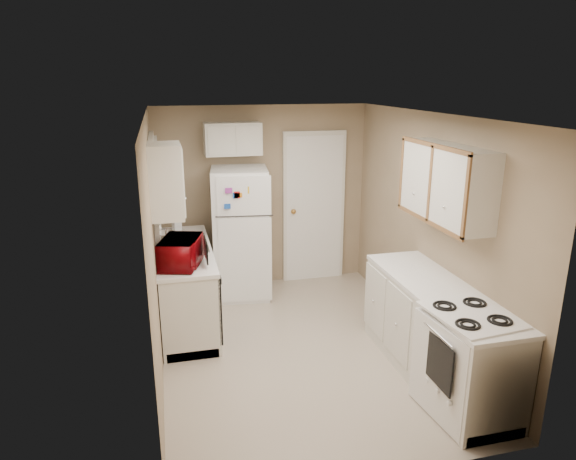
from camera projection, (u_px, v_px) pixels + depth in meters
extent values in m
plane|color=beige|center=(299.00, 348.00, 5.40)|extent=(3.80, 3.80, 0.00)
plane|color=white|center=(301.00, 115.00, 4.71)|extent=(3.80, 3.80, 0.00)
plane|color=#9D876C|center=(154.00, 250.00, 4.73)|extent=(3.80, 3.80, 0.00)
plane|color=#9D876C|center=(429.00, 230.00, 5.38)|extent=(3.80, 3.80, 0.00)
plane|color=#9D876C|center=(263.00, 197.00, 6.82)|extent=(2.80, 2.80, 0.00)
plane|color=#9D876C|center=(378.00, 326.00, 3.29)|extent=(2.80, 2.80, 0.00)
cube|color=silver|center=(186.00, 286.00, 5.86)|extent=(0.60, 1.80, 0.90)
cube|color=black|center=(217.00, 301.00, 5.35)|extent=(0.03, 0.58, 0.72)
cube|color=gray|center=(183.00, 247.00, 5.88)|extent=(0.54, 0.74, 0.16)
imported|color=maroon|center=(181.00, 252.00, 5.15)|extent=(0.58, 0.43, 0.35)
imported|color=white|center=(177.00, 224.00, 6.29)|extent=(0.12, 0.13, 0.21)
cube|color=silver|center=(155.00, 185.00, 5.61)|extent=(0.10, 0.98, 1.08)
cube|color=silver|center=(166.00, 181.00, 4.80)|extent=(0.30, 0.45, 0.70)
cube|color=white|center=(241.00, 233.00, 6.51)|extent=(0.76, 0.75, 1.66)
cube|color=silver|center=(233.00, 139.00, 6.36)|extent=(0.70, 0.30, 0.40)
cube|color=white|center=(314.00, 208.00, 7.00)|extent=(0.86, 0.06, 2.08)
cube|color=silver|center=(436.00, 332.00, 4.78)|extent=(0.60, 2.00, 0.90)
cube|color=white|center=(465.00, 367.00, 4.25)|extent=(0.65, 0.77, 0.86)
cube|color=silver|center=(446.00, 183.00, 4.71)|extent=(0.30, 1.20, 0.70)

